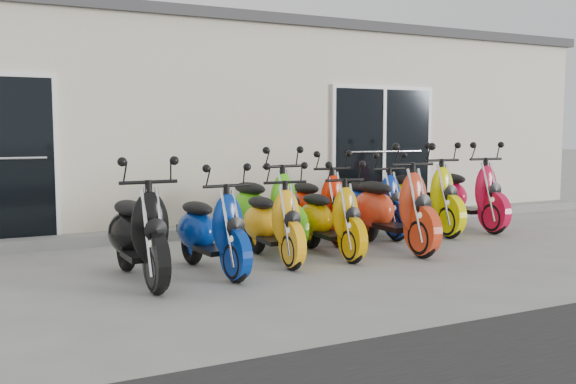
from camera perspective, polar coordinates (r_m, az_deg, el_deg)
name	(u,v)px	position (r m, az deg, el deg)	size (l,w,h in m)	color
ground	(310,256)	(8.03, 1.93, -5.71)	(80.00, 80.00, 0.00)	gray
building	(182,128)	(12.69, -9.38, 5.62)	(14.00, 6.00, 3.20)	beige
roof_cap	(181,40)	(12.80, -9.50, 13.16)	(14.20, 6.20, 0.16)	#3F3F42
front_step	(246,228)	(9.81, -3.72, -3.21)	(14.00, 0.40, 0.15)	gray
door_left	(15,153)	(9.11, -23.07, 3.18)	(1.07, 0.08, 2.22)	black
door_right	(383,148)	(11.10, 8.43, 3.90)	(2.02, 0.08, 2.22)	black
scooter_front_black	(138,219)	(6.75, -13.16, -2.33)	(0.65, 1.79, 1.32)	black
scooter_front_blue	(211,218)	(7.04, -6.86, -2.28)	(0.60, 1.66, 1.22)	navy
scooter_front_orange_a	(272,211)	(7.61, -1.41, -1.72)	(0.59, 1.64, 1.21)	#FEAA12
scooter_front_orange_b	(330,208)	(7.98, 3.72, -1.40)	(0.59, 1.63, 1.20)	#D09603
scooter_front_red	(392,196)	(8.46, 9.22, -0.36)	(0.70, 1.91, 1.41)	red
scooter_back_green	(265,196)	(8.62, -2.05, -0.36)	(0.67, 1.84, 1.36)	#4FC612
scooter_back_red	(318,195)	(9.04, 2.68, -0.30)	(0.64, 1.75, 1.30)	red
scooter_back_blue	(374,193)	(9.56, 7.62, -0.13)	(0.62, 1.70, 1.26)	navy
scooter_back_yellow	(423,187)	(9.98, 11.95, 0.43)	(0.69, 1.89, 1.39)	#E6E000
scooter_back_extra	(466,185)	(10.53, 15.57, 0.60)	(0.69, 1.89, 1.39)	red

